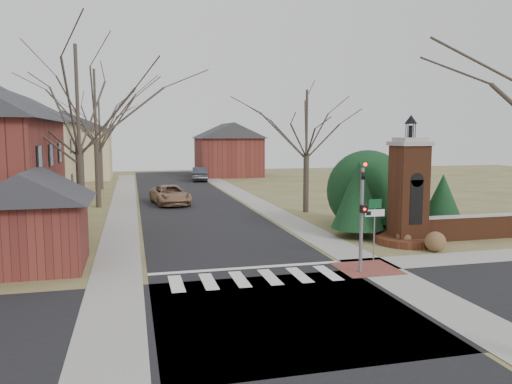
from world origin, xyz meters
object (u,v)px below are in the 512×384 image
object	(u,v)px
brick_gate_monument	(408,201)
distant_car	(200,174)
sign_post	(375,218)
pickup_truck	(170,195)
traffic_signal_pole	(362,209)

from	to	relation	value
brick_gate_monument	distant_car	xyz separation A→B (m)	(-5.60, 36.73, -1.34)
sign_post	brick_gate_monument	size ratio (longest dim) A/B	0.42
brick_gate_monument	pickup_truck	bearing A→B (deg)	121.57
brick_gate_monument	sign_post	bearing A→B (deg)	-138.58
traffic_signal_pole	pickup_truck	bearing A→B (deg)	105.23
traffic_signal_pole	brick_gate_monument	xyz separation A→B (m)	(4.70, 4.42, -0.42)
brick_gate_monument	distant_car	size ratio (longest dim) A/B	1.30
traffic_signal_pole	pickup_truck	world-z (taller)	traffic_signal_pole
traffic_signal_pole	distant_car	size ratio (longest dim) A/B	0.90
sign_post	distant_car	bearing A→B (deg)	93.16
traffic_signal_pole	pickup_truck	size ratio (longest dim) A/B	0.83
traffic_signal_pole	sign_post	bearing A→B (deg)	47.57
pickup_truck	distant_car	distance (m)	20.12
brick_gate_monument	pickup_truck	xyz separation A→B (m)	(-10.60, 17.25, -1.41)
sign_post	distant_car	size ratio (longest dim) A/B	0.55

